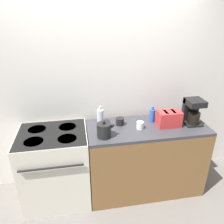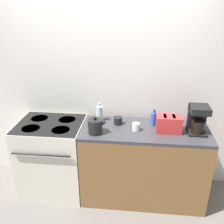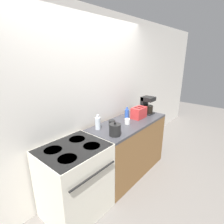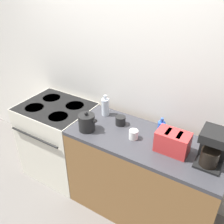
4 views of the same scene
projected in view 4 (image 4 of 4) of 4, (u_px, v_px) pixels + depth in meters
The scene contains 11 objects.
ground_plane at pixel (85, 207), 2.75m from camera, with size 12.00×12.00×0.00m, color slate.
wall_back at pixel (119, 76), 2.59m from camera, with size 8.00×0.05×2.60m.
stove at pixel (59, 139), 3.01m from camera, with size 0.78×0.69×0.94m.
counter_block at pixel (142, 177), 2.49m from camera, with size 1.44×0.61×0.94m.
kettle at pixel (87, 122), 2.35m from camera, with size 0.20×0.16×0.20m.
toaster at pixel (173, 142), 2.07m from camera, with size 0.27×0.17×0.19m.
coffee_maker at pixel (213, 147), 1.91m from camera, with size 0.20×0.21×0.31m.
bottle_blue at pixel (161, 129), 2.25m from camera, with size 0.07×0.07×0.20m.
bottle_clear at pixel (105, 107), 2.58m from camera, with size 0.08×0.08×0.23m.
cup_black at pixel (121, 121), 2.44m from camera, with size 0.10×0.10×0.09m.
cup_white at pixel (134, 134), 2.25m from camera, with size 0.08×0.08×0.09m.
Camera 4 is at (1.21, -1.39, 2.31)m, focal length 40.00 mm.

